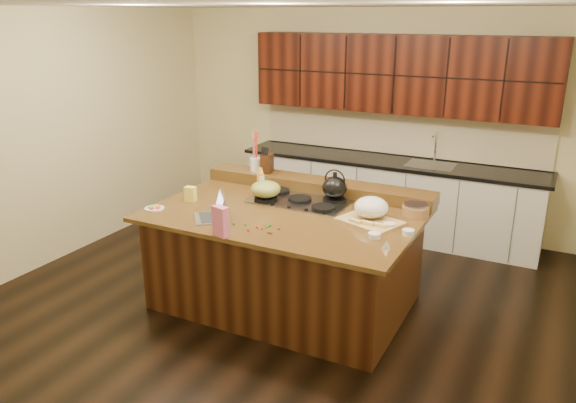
% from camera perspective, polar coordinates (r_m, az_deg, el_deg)
% --- Properties ---
extents(room, '(5.52, 5.02, 2.72)m').
position_cam_1_polar(room, '(4.97, -0.26, 3.66)').
color(room, black).
rests_on(room, ground).
extents(island, '(2.40, 1.60, 0.92)m').
position_cam_1_polar(island, '(5.27, -0.25, -5.69)').
color(island, black).
rests_on(island, ground).
extents(back_ledge, '(2.40, 0.30, 0.12)m').
position_cam_1_polar(back_ledge, '(5.68, 2.98, 1.67)').
color(back_ledge, black).
rests_on(back_ledge, island).
extents(cooktop, '(0.92, 0.52, 0.05)m').
position_cam_1_polar(cooktop, '(5.35, 1.22, 0.11)').
color(cooktop, gray).
rests_on(cooktop, island).
extents(back_counter, '(3.70, 0.66, 2.40)m').
position_cam_1_polar(back_counter, '(6.96, 10.42, 4.60)').
color(back_counter, silver).
rests_on(back_counter, ground).
extents(kettle, '(0.25, 0.25, 0.21)m').
position_cam_1_polar(kettle, '(5.30, 4.76, 1.42)').
color(kettle, black).
rests_on(kettle, cooktop).
extents(green_bowl, '(0.37, 0.37, 0.16)m').
position_cam_1_polar(green_bowl, '(5.33, -2.29, 1.28)').
color(green_bowl, olive).
rests_on(green_bowl, cooktop).
extents(laptop, '(0.40, 0.41, 0.23)m').
position_cam_1_polar(laptop, '(4.94, -7.61, -1.07)').
color(laptop, '#B7B7BC').
rests_on(laptop, island).
extents(oil_bottle, '(0.09, 0.09, 0.27)m').
position_cam_1_polar(oil_bottle, '(5.37, -2.80, 1.52)').
color(oil_bottle, orange).
rests_on(oil_bottle, island).
extents(vinegar_bottle, '(0.07, 0.07, 0.25)m').
position_cam_1_polar(vinegar_bottle, '(5.37, -2.73, 1.40)').
color(vinegar_bottle, silver).
rests_on(vinegar_bottle, island).
extents(wooden_tray, '(0.60, 0.52, 0.21)m').
position_cam_1_polar(wooden_tray, '(4.90, 8.42, -0.90)').
color(wooden_tray, tan).
rests_on(wooden_tray, island).
extents(ramekin_a, '(0.11, 0.11, 0.04)m').
position_cam_1_polar(ramekin_a, '(4.77, 10.26, -2.42)').
color(ramekin_a, white).
rests_on(ramekin_a, island).
extents(ramekin_b, '(0.13, 0.13, 0.04)m').
position_cam_1_polar(ramekin_b, '(4.54, 8.77, -3.45)').
color(ramekin_b, white).
rests_on(ramekin_b, island).
extents(ramekin_c, '(0.13, 0.13, 0.04)m').
position_cam_1_polar(ramekin_c, '(4.66, 12.13, -3.09)').
color(ramekin_c, white).
rests_on(ramekin_c, island).
extents(strainer_bowl, '(0.29, 0.29, 0.09)m').
position_cam_1_polar(strainer_bowl, '(5.11, 12.84, -0.91)').
color(strainer_bowl, '#996B3F').
rests_on(strainer_bowl, island).
extents(kitchen_timer, '(0.11, 0.11, 0.07)m').
position_cam_1_polar(kitchen_timer, '(4.36, 9.97, -4.28)').
color(kitchen_timer, silver).
rests_on(kitchen_timer, island).
extents(pink_bag, '(0.15, 0.10, 0.25)m').
position_cam_1_polar(pink_bag, '(4.53, -6.84, -2.02)').
color(pink_bag, '#DA6791').
rests_on(pink_bag, island).
extents(candy_plate, '(0.19, 0.19, 0.01)m').
position_cam_1_polar(candy_plate, '(5.30, -13.41, -0.68)').
color(candy_plate, white).
rests_on(candy_plate, island).
extents(package_box, '(0.11, 0.08, 0.14)m').
position_cam_1_polar(package_box, '(5.43, -9.88, 0.75)').
color(package_box, '#F3E555').
rests_on(package_box, island).
extents(utensil_crock, '(0.14, 0.14, 0.14)m').
position_cam_1_polar(utensil_crock, '(5.96, -3.28, 3.77)').
color(utensil_crock, white).
rests_on(utensil_crock, back_ledge).
extents(knife_block, '(0.13, 0.18, 0.20)m').
position_cam_1_polar(knife_block, '(5.88, -2.14, 3.90)').
color(knife_block, black).
rests_on(knife_block, back_ledge).
extents(gumdrop_0, '(0.02, 0.02, 0.02)m').
position_cam_1_polar(gumdrop_0, '(4.58, -1.76, -3.23)').
color(gumdrop_0, red).
rests_on(gumdrop_0, island).
extents(gumdrop_1, '(0.02, 0.02, 0.02)m').
position_cam_1_polar(gumdrop_1, '(4.80, -5.53, -2.25)').
color(gumdrop_1, '#198C26').
rests_on(gumdrop_1, island).
extents(gumdrop_2, '(0.02, 0.02, 0.02)m').
position_cam_1_polar(gumdrop_2, '(4.65, -4.05, -2.93)').
color(gumdrop_2, red).
rests_on(gumdrop_2, island).
extents(gumdrop_3, '(0.02, 0.02, 0.02)m').
position_cam_1_polar(gumdrop_3, '(4.71, -2.06, -2.60)').
color(gumdrop_3, '#198C26').
rests_on(gumdrop_3, island).
extents(gumdrop_4, '(0.02, 0.02, 0.02)m').
position_cam_1_polar(gumdrop_4, '(4.72, -3.13, -2.58)').
color(gumdrop_4, red).
rests_on(gumdrop_4, island).
extents(gumdrop_5, '(0.02, 0.02, 0.02)m').
position_cam_1_polar(gumdrop_5, '(4.78, -4.40, -2.31)').
color(gumdrop_5, '#198C26').
rests_on(gumdrop_5, island).
extents(gumdrop_6, '(0.02, 0.02, 0.02)m').
position_cam_1_polar(gumdrop_6, '(4.67, -2.67, -2.80)').
color(gumdrop_6, red).
rests_on(gumdrop_6, island).
extents(gumdrop_7, '(0.02, 0.02, 0.02)m').
position_cam_1_polar(gumdrop_7, '(4.74, -1.84, -2.44)').
color(gumdrop_7, '#198C26').
rests_on(gumdrop_7, island).
extents(gumdrop_8, '(0.02, 0.02, 0.02)m').
position_cam_1_polar(gumdrop_8, '(4.67, -0.92, -2.79)').
color(gumdrop_8, red).
rests_on(gumdrop_8, island).
extents(gumdrop_9, '(0.02, 0.02, 0.02)m').
position_cam_1_polar(gumdrop_9, '(4.59, -1.97, -3.14)').
color(gumdrop_9, '#198C26').
rests_on(gumdrop_9, island).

